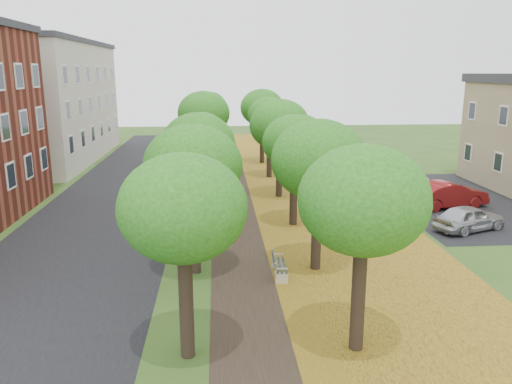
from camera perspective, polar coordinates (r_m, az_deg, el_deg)
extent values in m
plane|color=#2D4C19|center=(14.89, 1.14, -17.82)|extent=(120.00, 120.00, 0.00)
cube|color=black|center=(29.37, -16.57, -2.26)|extent=(8.00, 70.00, 0.01)
cube|color=black|center=(28.74, -1.79, -2.03)|extent=(3.20, 70.00, 0.01)
cube|color=#A6981E|center=(29.39, 8.00, -1.80)|extent=(7.50, 70.00, 0.01)
cube|color=black|center=(33.15, 22.13, -0.92)|extent=(9.00, 16.00, 0.01)
cylinder|color=black|center=(14.09, -7.98, -12.44)|extent=(0.40, 0.40, 3.21)
ellipsoid|color=#1E5B13|center=(13.13, -8.37, -1.72)|extent=(3.43, 3.43, 2.91)
cylinder|color=black|center=(19.65, -6.99, -4.74)|extent=(0.40, 0.40, 3.21)
ellipsoid|color=#1E5B13|center=(18.97, -7.22, 3.08)|extent=(3.43, 3.43, 2.91)
cylinder|color=black|center=(25.41, -6.45, -0.47)|extent=(0.40, 0.40, 3.21)
ellipsoid|color=#1E5B13|center=(24.89, -6.61, 5.61)|extent=(3.43, 3.43, 2.91)
cylinder|color=black|center=(31.26, -6.11, 2.21)|extent=(0.40, 0.40, 3.21)
ellipsoid|color=#1E5B13|center=(30.84, -6.24, 7.17)|extent=(3.43, 3.43, 2.91)
cylinder|color=black|center=(37.16, -5.88, 4.04)|extent=(0.40, 0.40, 3.21)
ellipsoid|color=#1E5B13|center=(36.81, -5.98, 8.22)|extent=(3.43, 3.43, 2.91)
cylinder|color=black|center=(43.09, -5.71, 5.37)|extent=(0.40, 0.40, 3.21)
ellipsoid|color=#1E5B13|center=(42.78, -5.80, 8.98)|extent=(3.43, 3.43, 2.91)
cylinder|color=black|center=(14.59, 11.61, -11.66)|extent=(0.40, 0.40, 3.21)
ellipsoid|color=#1E5B13|center=(13.66, 12.15, -1.28)|extent=(3.43, 3.43, 2.91)
cylinder|color=black|center=(20.01, 6.92, -4.39)|extent=(0.40, 0.40, 3.21)
ellipsoid|color=#1E5B13|center=(19.34, 7.15, 3.29)|extent=(3.43, 3.43, 2.91)
cylinder|color=black|center=(25.69, 4.31, -0.26)|extent=(0.40, 0.40, 3.21)
ellipsoid|color=#1E5B13|center=(25.18, 4.42, 5.75)|extent=(3.43, 3.43, 2.91)
cylinder|color=black|center=(31.49, 2.66, 2.36)|extent=(0.40, 0.40, 3.21)
ellipsoid|color=#1E5B13|center=(31.07, 2.72, 7.28)|extent=(3.43, 3.43, 2.91)
cylinder|color=black|center=(37.35, 1.52, 4.16)|extent=(0.40, 0.40, 3.21)
ellipsoid|color=#1E5B13|center=(37.00, 1.55, 8.32)|extent=(3.43, 3.43, 2.91)
cylinder|color=black|center=(43.25, 0.69, 5.47)|extent=(0.40, 0.40, 3.21)
ellipsoid|color=#1E5B13|center=(42.95, 0.70, 9.07)|extent=(3.43, 3.43, 2.91)
cube|color=beige|center=(48.35, -23.80, 9.24)|extent=(10.00, 20.00, 10.00)
cube|color=#2D2D33|center=(48.33, -24.41, 15.38)|extent=(10.30, 20.30, 0.40)
cube|color=#242E25|center=(19.62, 2.76, -8.34)|extent=(0.49, 1.72, 0.04)
cube|color=#242E25|center=(19.51, 2.04, -7.66)|extent=(0.09, 1.71, 0.25)
cube|color=silver|center=(18.99, 2.97, -9.82)|extent=(0.48, 0.07, 0.43)
cube|color=silver|center=(20.42, 2.55, -8.08)|extent=(0.48, 0.07, 0.43)
cube|color=silver|center=(18.84, 2.99, -8.75)|extent=(0.43, 0.07, 0.04)
cube|color=silver|center=(20.28, 2.56, -7.07)|extent=(0.43, 0.07, 0.04)
imported|color=#B2B2B7|center=(27.06, 23.19, -2.73)|extent=(4.12, 2.82, 1.30)
imported|color=maroon|center=(31.18, 21.13, -0.27)|extent=(4.88, 2.64, 1.52)
imported|color=#2E2D32|center=(31.20, 18.80, -0.21)|extent=(4.88, 2.43, 1.36)
imported|color=white|center=(36.02, 15.53, 1.76)|extent=(4.91, 2.65, 1.31)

